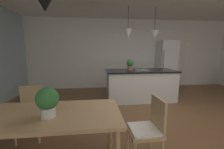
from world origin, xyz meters
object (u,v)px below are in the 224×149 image
object	(u,v)px
chair_kitchen_end	(148,128)
kitchen_island	(140,85)
dining_table	(39,119)
potted_plant_on_island	(130,64)
potted_plant_on_table	(47,101)
refrigerator	(166,65)
chair_far_left	(30,110)

from	to	relation	value
chair_kitchen_end	kitchen_island	size ratio (longest dim) A/B	0.43
dining_table	kitchen_island	distance (m)	3.23
kitchen_island	potted_plant_on_island	distance (m)	0.69
potted_plant_on_island	chair_kitchen_end	bearing A→B (deg)	-98.33
potted_plant_on_island	potted_plant_on_table	xyz separation A→B (m)	(-1.54, -2.63, -0.15)
refrigerator	potted_plant_on_island	distance (m)	2.22
refrigerator	chair_kitchen_end	bearing A→B (deg)	-119.35
kitchen_island	potted_plant_on_island	size ratio (longest dim) A/B	6.36
chair_far_left	kitchen_island	xyz separation A→B (m)	(2.43, 1.73, -0.01)
dining_table	chair_kitchen_end	world-z (taller)	chair_kitchen_end
dining_table	chair_kitchen_end	bearing A→B (deg)	0.07
chair_far_left	chair_kitchen_end	xyz separation A→B (m)	(1.74, -0.79, 0.00)
refrigerator	chair_far_left	bearing A→B (deg)	-142.03
chair_far_left	refrigerator	xyz separation A→B (m)	(3.90, 3.04, 0.46)
dining_table	kitchen_island	xyz separation A→B (m)	(2.00, 2.52, -0.21)
potted_plant_on_table	chair_kitchen_end	bearing A→B (deg)	5.15
kitchen_island	refrigerator	world-z (taller)	refrigerator
refrigerator	potted_plant_on_island	world-z (taller)	refrigerator
dining_table	chair_far_left	xyz separation A→B (m)	(-0.43, 0.79, -0.19)
dining_table	chair_far_left	bearing A→B (deg)	118.32
dining_table	chair_far_left	size ratio (longest dim) A/B	2.17
dining_table	refrigerator	bearing A→B (deg)	47.87
potted_plant_on_island	potted_plant_on_table	distance (m)	3.05
refrigerator	potted_plant_on_island	bearing A→B (deg)	-143.68
potted_plant_on_table	kitchen_island	bearing A→B (deg)	54.67
dining_table	potted_plant_on_island	xyz separation A→B (m)	(1.68, 2.52, 0.41)
kitchen_island	potted_plant_on_island	world-z (taller)	potted_plant_on_island
dining_table	refrigerator	world-z (taller)	refrigerator
kitchen_island	potted_plant_on_table	bearing A→B (deg)	-125.33
dining_table	potted_plant_on_island	size ratio (longest dim) A/B	5.93
dining_table	kitchen_island	bearing A→B (deg)	51.56
chair_kitchen_end	chair_far_left	bearing A→B (deg)	155.53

